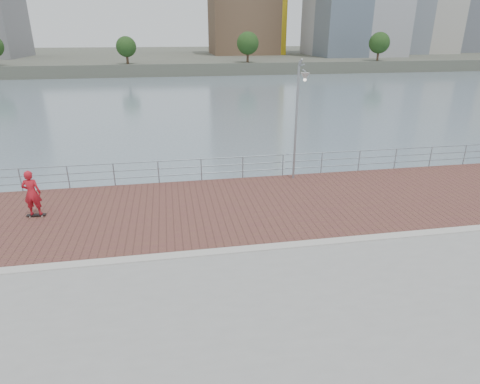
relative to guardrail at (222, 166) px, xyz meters
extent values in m
plane|color=slate|center=(0.00, -7.00, -2.69)|extent=(400.00, 400.00, 0.00)
cube|color=brown|center=(0.00, -3.40, -0.68)|extent=(40.00, 6.80, 0.02)
cube|color=#B7B5AD|center=(0.00, -7.00, -0.66)|extent=(40.00, 0.40, 0.06)
cube|color=#4C5142|center=(0.00, 115.50, -1.44)|extent=(320.00, 95.00, 2.50)
cylinder|color=#8C9EA8|center=(-9.24, 0.00, -0.14)|extent=(0.06, 0.06, 1.10)
cylinder|color=#8C9EA8|center=(-7.18, 0.00, -0.14)|extent=(0.06, 0.06, 1.10)
cylinder|color=#8C9EA8|center=(-5.13, 0.00, -0.14)|extent=(0.06, 0.06, 1.10)
cylinder|color=#8C9EA8|center=(-3.08, 0.00, -0.14)|extent=(0.06, 0.06, 1.10)
cylinder|color=#8C9EA8|center=(-1.03, 0.00, -0.14)|extent=(0.06, 0.06, 1.10)
cylinder|color=#8C9EA8|center=(1.03, 0.00, -0.14)|extent=(0.06, 0.06, 1.10)
cylinder|color=#8C9EA8|center=(3.08, 0.00, -0.14)|extent=(0.06, 0.06, 1.10)
cylinder|color=#8C9EA8|center=(5.13, 0.00, -0.14)|extent=(0.06, 0.06, 1.10)
cylinder|color=#8C9EA8|center=(7.18, 0.00, -0.14)|extent=(0.06, 0.06, 1.10)
cylinder|color=#8C9EA8|center=(9.24, 0.00, -0.14)|extent=(0.06, 0.06, 1.10)
cylinder|color=#8C9EA8|center=(11.29, 0.00, -0.14)|extent=(0.06, 0.06, 1.10)
cylinder|color=#8C9EA8|center=(13.34, 0.00, -0.14)|extent=(0.06, 0.06, 1.10)
cylinder|color=#8C9EA8|center=(0.00, 0.00, 0.41)|extent=(39.00, 0.05, 0.05)
cylinder|color=#8C9EA8|center=(0.00, 0.00, 0.03)|extent=(39.00, 0.05, 0.05)
cylinder|color=#8C9EA8|center=(0.00, 0.00, -0.33)|extent=(39.00, 0.05, 0.05)
cylinder|color=gray|center=(3.49, -0.50, 2.02)|extent=(0.11, 0.11, 5.42)
cylinder|color=gray|center=(3.49, -0.95, 4.72)|extent=(0.06, 0.90, 0.06)
cone|color=#B2B2AD|center=(3.49, -1.40, 4.54)|extent=(0.40, 0.40, 0.32)
cube|color=black|center=(-7.84, -3.00, -0.60)|extent=(0.72, 0.20, 0.03)
cylinder|color=beige|center=(-8.07, -3.06, -0.64)|extent=(0.06, 0.04, 0.05)
cylinder|color=beige|center=(-7.61, -3.07, -0.64)|extent=(0.06, 0.04, 0.05)
cylinder|color=beige|center=(-8.06, -2.93, -0.64)|extent=(0.06, 0.04, 0.05)
cylinder|color=beige|center=(-7.61, -2.95, -0.64)|extent=(0.06, 0.04, 0.05)
imported|color=red|center=(-7.84, -3.00, 0.33)|extent=(0.68, 0.46, 1.83)
cylinder|color=#473323|center=(-10.00, 70.00, 1.37)|extent=(0.50, 0.50, 3.12)
sphere|color=#193814|center=(-10.00, 70.00, 3.15)|extent=(4.01, 4.01, 4.01)
cylinder|color=#473323|center=(15.00, 70.00, 1.62)|extent=(0.50, 0.50, 3.62)
sphere|color=#193814|center=(15.00, 70.00, 3.69)|extent=(4.66, 4.66, 4.66)
cylinder|color=#473323|center=(45.00, 70.00, 1.59)|extent=(0.50, 0.50, 3.57)
sphere|color=#193814|center=(45.00, 70.00, 3.63)|extent=(4.58, 4.58, 4.58)
camera|label=1|loc=(-2.41, -18.54, 6.16)|focal=30.00mm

